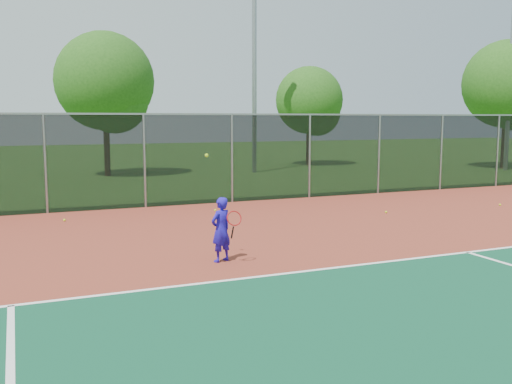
{
  "coord_description": "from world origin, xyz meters",
  "views": [
    {
      "loc": [
        -6.83,
        -6.22,
        2.87
      ],
      "look_at": [
        -2.08,
        5.0,
        1.3
      ],
      "focal_mm": 40.0,
      "sensor_mm": 36.0,
      "label": 1
    }
  ],
  "objects": [
    {
      "name": "tree_back_right",
      "position": [
        19.34,
        18.49,
        4.61
      ],
      "size": [
        5.0,
        5.0,
        7.34
      ],
      "color": "#332012",
      "rests_on": "ground"
    },
    {
      "name": "floodlight_n",
      "position": [
        5.03,
        21.99,
        6.41
      ],
      "size": [
        0.9,
        0.4,
        11.29
      ],
      "color": "gray",
      "rests_on": "ground"
    },
    {
      "name": "ground",
      "position": [
        0.0,
        0.0,
        0.0
      ],
      "size": [
        120.0,
        120.0,
        0.0
      ],
      "primitive_type": "plane",
      "color": "#2B5F1B",
      "rests_on": "ground"
    },
    {
      "name": "tree_back_left",
      "position": [
        -2.45,
        22.99,
        4.49
      ],
      "size": [
        4.87,
        4.87,
        7.15
      ],
      "color": "#332012",
      "rests_on": "ground"
    },
    {
      "name": "tennis_player",
      "position": [
        -3.11,
        4.35,
        0.68
      ],
      "size": [
        0.59,
        0.65,
        2.17
      ],
      "color": "#1F12AE",
      "rests_on": "court_apron"
    },
    {
      "name": "fence_back",
      "position": [
        0.0,
        12.0,
        1.56
      ],
      "size": [
        30.0,
        0.06,
        3.03
      ],
      "color": "black",
      "rests_on": "court_apron"
    },
    {
      "name": "practice_ball_0",
      "position": [
        7.82,
        7.72,
        0.06
      ],
      "size": [
        0.07,
        0.07,
        0.07
      ],
      "primitive_type": "sphere",
      "color": "#C1EA1B",
      "rests_on": "court_apron"
    },
    {
      "name": "tree_back_mid",
      "position": [
        10.08,
        25.01,
        3.8
      ],
      "size": [
        4.13,
        4.13,
        6.06
      ],
      "color": "#332012",
      "rests_on": "ground"
    },
    {
      "name": "court_apron",
      "position": [
        0.0,
        2.0,
        0.01
      ],
      "size": [
        30.0,
        20.0,
        0.02
      ],
      "primitive_type": "cube",
      "color": "maroon",
      "rests_on": "ground"
    },
    {
      "name": "practice_ball_2",
      "position": [
        -5.64,
        10.33,
        0.06
      ],
      "size": [
        0.07,
        0.07,
        0.07
      ],
      "primitive_type": "sphere",
      "color": "#C1EA1B",
      "rests_on": "court_apron"
    },
    {
      "name": "practice_ball_3",
      "position": [
        3.48,
        7.97,
        0.06
      ],
      "size": [
        0.07,
        0.07,
        0.07
      ],
      "primitive_type": "sphere",
      "color": "#C1EA1B",
      "rests_on": "court_apron"
    },
    {
      "name": "floodlight_ne",
      "position": [
        18.45,
        17.6,
        6.41
      ],
      "size": [
        0.9,
        0.4,
        11.29
      ],
      "color": "gray",
      "rests_on": "ground"
    },
    {
      "name": "practice_ball_1",
      "position": [
        -1.19,
        10.32,
        0.06
      ],
      "size": [
        0.07,
        0.07,
        0.07
      ],
      "primitive_type": "sphere",
      "color": "#C1EA1B",
      "rests_on": "court_apron"
    }
  ]
}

